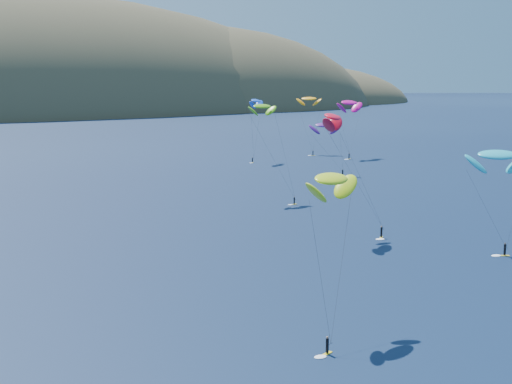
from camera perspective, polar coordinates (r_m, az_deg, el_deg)
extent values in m
ellipsoid|color=#3D3526|center=(598.18, -19.47, 4.98)|extent=(600.00, 300.00, 210.00)
ellipsoid|color=#3D3526|center=(621.77, -4.40, 5.96)|extent=(320.00, 220.00, 156.00)
ellipsoid|color=#3D3526|center=(711.57, 3.29, 6.78)|extent=(240.00, 180.00, 84.00)
cube|color=yellow|center=(79.40, 5.71, -12.74)|extent=(1.53, 0.93, 0.08)
cylinder|color=black|center=(79.06, 5.72, -12.12)|extent=(0.34, 0.34, 1.57)
sphere|color=#8C6047|center=(78.72, 5.73, -11.50)|extent=(0.26, 0.26, 0.26)
ellipsoid|color=#C2DE17|center=(84.43, 6.05, 1.06)|extent=(9.42, 6.79, 4.78)
cube|color=yellow|center=(163.87, 3.08, -0.99)|extent=(1.39, 0.53, 0.07)
cylinder|color=black|center=(163.71, 3.08, -0.69)|extent=(0.32, 0.32, 1.45)
sphere|color=#8C6047|center=(163.56, 3.08, -0.40)|extent=(0.24, 0.24, 0.24)
ellipsoid|color=#5EAF15|center=(168.67, 0.49, 6.88)|extent=(7.51, 4.05, 4.03)
cube|color=yellow|center=(238.49, -0.28, 2.37)|extent=(1.36, 1.21, 0.08)
cylinder|color=black|center=(238.38, -0.28, 2.58)|extent=(0.33, 0.33, 1.51)
sphere|color=#8C6047|center=(238.27, -0.28, 2.79)|extent=(0.25, 0.25, 0.25)
ellipsoid|color=blue|center=(241.02, 0.00, 7.32)|extent=(8.87, 8.19, 4.62)
cube|color=yellow|center=(125.41, 19.26, -4.83)|extent=(1.69, 1.19, 0.09)
cylinder|color=black|center=(125.17, 19.29, -4.37)|extent=(0.39, 0.39, 1.77)
sphere|color=#8C6047|center=(124.93, 19.31, -3.91)|extent=(0.30, 0.30, 0.30)
ellipsoid|color=#1CACC5|center=(129.10, 18.77, 2.84)|extent=(11.64, 9.25, 5.90)
cube|color=yellow|center=(208.13, 6.94, 1.23)|extent=(1.71, 1.17, 0.09)
cylinder|color=black|center=(207.98, 6.95, 1.52)|extent=(0.39, 0.39, 1.78)
sphere|color=#8C6047|center=(207.84, 6.95, 1.80)|extent=(0.30, 0.30, 0.30)
ellipsoid|color=#501579|center=(211.79, 5.54, 5.36)|extent=(9.86, 7.72, 4.99)
cube|color=yellow|center=(250.21, 7.45, 2.63)|extent=(1.69, 0.84, 0.09)
cylinder|color=black|center=(250.09, 7.45, 2.86)|extent=(0.38, 0.38, 1.73)
sphere|color=#8C6047|center=(249.98, 7.46, 3.09)|extent=(0.29, 0.29, 0.29)
ellipsoid|color=#D00483|center=(255.53, 7.48, 7.10)|extent=(12.51, 7.94, 6.46)
cube|color=yellow|center=(133.08, 9.99, -3.61)|extent=(1.49, 1.47, 0.09)
cylinder|color=black|center=(132.86, 10.00, -3.18)|extent=(0.38, 0.38, 1.74)
sphere|color=#8C6047|center=(132.64, 10.01, -2.76)|extent=(0.29, 0.29, 0.29)
ellipsoid|color=red|center=(132.28, 6.13, 6.01)|extent=(9.20, 9.11, 4.93)
cube|color=yellow|center=(259.29, 4.58, 2.92)|extent=(1.44, 1.23, 0.08)
cylinder|color=black|center=(259.18, 4.58, 3.13)|extent=(0.35, 0.35, 1.58)
sphere|color=#8C6047|center=(259.08, 4.58, 3.33)|extent=(0.27, 0.27, 0.27)
ellipsoid|color=#FF9E0E|center=(267.28, 4.26, 7.46)|extent=(9.37, 8.44, 4.84)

